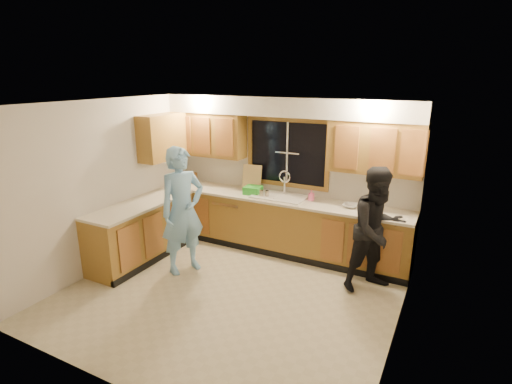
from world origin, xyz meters
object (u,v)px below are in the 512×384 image
(sink, at_px, (279,200))
(woman, at_px, (377,230))
(man, at_px, (183,211))
(dishwasher, at_px, (234,219))
(soap_bottle, at_px, (311,195))
(bowl, at_px, (351,206))
(dish_crate, at_px, (253,190))
(knife_block, at_px, (194,178))
(stove, at_px, (115,244))

(sink, height_order, woman, woman)
(man, bearing_deg, dishwasher, 20.24)
(soap_bottle, xyz_separation_m, bowl, (0.64, -0.05, -0.06))
(dish_crate, bearing_deg, sink, 3.48)
(woman, distance_m, bowl, 0.76)
(sink, height_order, knife_block, sink)
(sink, height_order, stove, sink)
(knife_block, xyz_separation_m, soap_bottle, (2.25, 0.01, -0.01))
(knife_block, bearing_deg, dish_crate, -9.62)
(woman, height_order, knife_block, woman)
(knife_block, xyz_separation_m, dish_crate, (1.26, -0.09, -0.04))
(man, height_order, dish_crate, man)
(stove, relative_size, dish_crate, 3.33)
(dish_crate, bearing_deg, bowl, 1.58)
(soap_bottle, distance_m, bowl, 0.64)
(man, xyz_separation_m, soap_bottle, (1.47, 1.37, 0.07))
(dishwasher, relative_size, bowl, 3.68)
(stove, xyz_separation_m, woman, (3.46, 1.29, 0.40))
(man, bearing_deg, soap_bottle, -22.20)
(woman, relative_size, soap_bottle, 10.07)
(stove, bearing_deg, woman, 20.38)
(dishwasher, xyz_separation_m, soap_bottle, (1.36, 0.08, 0.59))
(dishwasher, xyz_separation_m, bowl, (2.00, 0.03, 0.54))
(stove, bearing_deg, man, 32.00)
(woman, relative_size, bowl, 7.66)
(woman, bearing_deg, dish_crate, 119.42)
(man, xyz_separation_m, knife_block, (-0.78, 1.35, 0.08))
(stove, bearing_deg, soap_bottle, 39.31)
(dishwasher, bearing_deg, man, -94.62)
(sink, xyz_separation_m, bowl, (1.15, 0.02, 0.08))
(man, bearing_deg, dish_crate, 4.02)
(dish_crate, bearing_deg, soap_bottle, 5.71)
(sink, relative_size, dish_crate, 3.18)
(bowl, bearing_deg, soap_bottle, 175.20)
(knife_block, distance_m, bowl, 2.89)
(knife_block, bearing_deg, soap_bottle, -5.41)
(knife_block, distance_m, dish_crate, 1.27)
(stove, xyz_separation_m, soap_bottle, (2.31, 1.89, 0.55))
(man, distance_m, dish_crate, 1.36)
(knife_block, relative_size, dish_crate, 0.74)
(stove, height_order, woman, woman)
(stove, xyz_separation_m, man, (0.85, 0.53, 0.49))
(knife_block, bearing_deg, sink, -7.62)
(dishwasher, relative_size, stove, 0.91)
(knife_block, bearing_deg, bowl, -6.54)
(sink, bearing_deg, man, -126.35)
(bowl, bearing_deg, knife_block, 179.18)
(soap_bottle, bearing_deg, bowl, -4.80)
(sink, height_order, dish_crate, sink)
(stove, distance_m, knife_block, 1.97)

